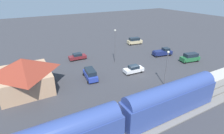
{
  "coord_description": "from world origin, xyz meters",
  "views": [
    {
      "loc": [
        -28.69,
        22.04,
        17.47
      ],
      "look_at": [
        3.27,
        4.3,
        1.0
      ],
      "focal_mm": 28.37,
      "sensor_mm": 36.0,
      "label": 1
    }
  ],
  "objects_px": {
    "suv_tan": "(135,41)",
    "light_pole_lot_center": "(115,43)",
    "pickup_navy": "(163,52)",
    "suv_green": "(190,57)",
    "sedan_white": "(134,69)",
    "suv_blue": "(90,74)",
    "station_building": "(25,74)",
    "light_pole_near_platform": "(167,64)",
    "pedestrian_waiting_far": "(183,83)",
    "pedestrian_on_platform": "(181,83)",
    "sedan_maroon": "(77,56)"
  },
  "relations": [
    {
      "from": "suv_green",
      "to": "light_pole_near_platform",
      "type": "distance_m",
      "value": 15.87
    },
    {
      "from": "pedestrian_waiting_far",
      "to": "light_pole_near_platform",
      "type": "relative_size",
      "value": 0.24
    },
    {
      "from": "pickup_navy",
      "to": "pedestrian_on_platform",
      "type": "bearing_deg",
      "value": 146.72
    },
    {
      "from": "sedan_maroon",
      "to": "pedestrian_on_platform",
      "type": "bearing_deg",
      "value": -153.02
    },
    {
      "from": "suv_blue",
      "to": "light_pole_near_platform",
      "type": "xyz_separation_m",
      "value": [
        -9.26,
        -11.66,
        3.33
      ]
    },
    {
      "from": "sedan_white",
      "to": "pedestrian_waiting_far",
      "type": "bearing_deg",
      "value": -159.54
    },
    {
      "from": "sedan_white",
      "to": "sedan_maroon",
      "type": "xyz_separation_m",
      "value": [
        13.69,
        8.32,
        0.0
      ]
    },
    {
      "from": "pedestrian_waiting_far",
      "to": "suv_tan",
      "type": "relative_size",
      "value": 0.33
    },
    {
      "from": "suv_tan",
      "to": "suv_blue",
      "type": "bearing_deg",
      "value": 125.12
    },
    {
      "from": "pedestrian_on_platform",
      "to": "light_pole_lot_center",
      "type": "distance_m",
      "value": 18.08
    },
    {
      "from": "pickup_navy",
      "to": "suv_green",
      "type": "height_order",
      "value": "suv_green"
    },
    {
      "from": "sedan_maroon",
      "to": "light_pole_lot_center",
      "type": "height_order",
      "value": "light_pole_lot_center"
    },
    {
      "from": "suv_tan",
      "to": "light_pole_lot_center",
      "type": "xyz_separation_m",
      "value": [
        -10.63,
        13.73,
        4.09
      ]
    },
    {
      "from": "suv_green",
      "to": "pickup_navy",
      "type": "bearing_deg",
      "value": 24.12
    },
    {
      "from": "suv_green",
      "to": "suv_tan",
      "type": "relative_size",
      "value": 1.01
    },
    {
      "from": "light_pole_lot_center",
      "to": "suv_green",
      "type": "bearing_deg",
      "value": -117.16
    },
    {
      "from": "sedan_white",
      "to": "light_pole_near_platform",
      "type": "distance_m",
      "value": 8.44
    },
    {
      "from": "suv_tan",
      "to": "light_pole_lot_center",
      "type": "distance_m",
      "value": 17.84
    },
    {
      "from": "suv_tan",
      "to": "pedestrian_waiting_far",
      "type": "bearing_deg",
      "value": 161.8
    },
    {
      "from": "suv_tan",
      "to": "suv_green",
      "type": "bearing_deg",
      "value": -169.95
    },
    {
      "from": "sedan_white",
      "to": "sedan_maroon",
      "type": "bearing_deg",
      "value": 31.28
    },
    {
      "from": "suv_green",
      "to": "sedan_white",
      "type": "bearing_deg",
      "value": 84.46
    },
    {
      "from": "pickup_navy",
      "to": "light_pole_near_platform",
      "type": "height_order",
      "value": "light_pole_near_platform"
    },
    {
      "from": "suv_tan",
      "to": "sedan_maroon",
      "type": "bearing_deg",
      "value": 100.99
    },
    {
      "from": "pedestrian_on_platform",
      "to": "suv_green",
      "type": "relative_size",
      "value": 0.33
    },
    {
      "from": "pedestrian_waiting_far",
      "to": "suv_tan",
      "type": "xyz_separation_m",
      "value": [
        28.11,
        -9.24,
        -0.13
      ]
    },
    {
      "from": "pedestrian_on_platform",
      "to": "station_building",
      "type": "bearing_deg",
      "value": 61.32
    },
    {
      "from": "pickup_navy",
      "to": "pedestrian_waiting_far",
      "type": "bearing_deg",
      "value": 147.75
    },
    {
      "from": "pickup_navy",
      "to": "light_pole_near_platform",
      "type": "bearing_deg",
      "value": 137.43
    },
    {
      "from": "suv_green",
      "to": "light_pole_near_platform",
      "type": "height_order",
      "value": "light_pole_near_platform"
    },
    {
      "from": "sedan_white",
      "to": "suv_blue",
      "type": "xyz_separation_m",
      "value": [
        1.93,
        9.56,
        0.27
      ]
    },
    {
      "from": "pickup_navy",
      "to": "suv_tan",
      "type": "relative_size",
      "value": 1.11
    },
    {
      "from": "pickup_navy",
      "to": "light_pole_lot_center",
      "type": "height_order",
      "value": "light_pole_lot_center"
    },
    {
      "from": "sedan_maroon",
      "to": "suv_green",
      "type": "xyz_separation_m",
      "value": [
        -15.29,
        -24.84,
        0.27
      ]
    },
    {
      "from": "pedestrian_on_platform",
      "to": "light_pole_near_platform",
      "type": "bearing_deg",
      "value": 31.79
    },
    {
      "from": "light_pole_near_platform",
      "to": "pickup_navy",
      "type": "bearing_deg",
      "value": -42.57
    },
    {
      "from": "station_building",
      "to": "light_pole_lot_center",
      "type": "height_order",
      "value": "light_pole_lot_center"
    },
    {
      "from": "sedan_maroon",
      "to": "suv_blue",
      "type": "height_order",
      "value": "suv_blue"
    },
    {
      "from": "station_building",
      "to": "light_pole_near_platform",
      "type": "bearing_deg",
      "value": -115.43
    },
    {
      "from": "suv_green",
      "to": "suv_tan",
      "type": "distance_m",
      "value": 19.75
    },
    {
      "from": "station_building",
      "to": "suv_tan",
      "type": "xyz_separation_m",
      "value": [
        13.98,
        -34.53,
        -2.04
      ]
    },
    {
      "from": "pedestrian_waiting_far",
      "to": "suv_blue",
      "type": "distance_m",
      "value": 18.11
    },
    {
      "from": "station_building",
      "to": "pedestrian_waiting_far",
      "type": "distance_m",
      "value": 29.03
    },
    {
      "from": "pedestrian_waiting_far",
      "to": "suv_blue",
      "type": "xyz_separation_m",
      "value": [
        12.19,
        13.39,
        -0.13
      ]
    },
    {
      "from": "station_building",
      "to": "sedan_maroon",
      "type": "distance_m",
      "value": 16.57
    },
    {
      "from": "pedestrian_waiting_far",
      "to": "sedan_white",
      "type": "height_order",
      "value": "pedestrian_waiting_far"
    },
    {
      "from": "sedan_white",
      "to": "suv_blue",
      "type": "distance_m",
      "value": 9.76
    },
    {
      "from": "station_building",
      "to": "light_pole_near_platform",
      "type": "height_order",
      "value": "light_pole_near_platform"
    },
    {
      "from": "station_building",
      "to": "suv_tan",
      "type": "relative_size",
      "value": 2.0
    },
    {
      "from": "suv_green",
      "to": "pedestrian_on_platform",
      "type": "bearing_deg",
      "value": 122.85
    }
  ]
}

